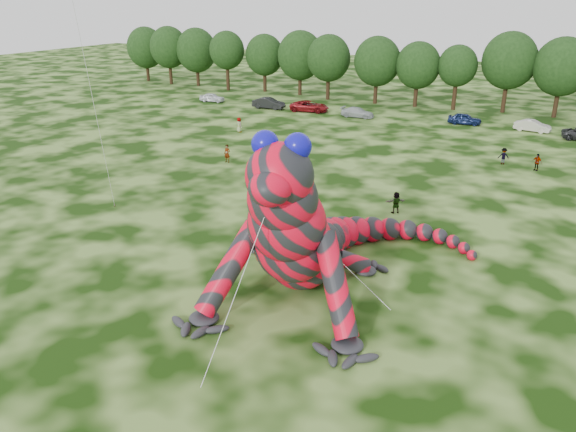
# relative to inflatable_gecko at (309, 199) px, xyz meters

# --- Properties ---
(ground) EXTENTS (240.00, 240.00, 0.00)m
(ground) POSITION_rel_inflatable_gecko_xyz_m (-4.60, -3.58, -4.74)
(ground) COLOR #16330A
(ground) RESTS_ON ground
(inflatable_gecko) EXTENTS (18.78, 21.26, 9.47)m
(inflatable_gecko) POSITION_rel_inflatable_gecko_xyz_m (0.00, 0.00, 0.00)
(inflatable_gecko) COLOR red
(inflatable_gecko) RESTS_ON ground
(tree_0) EXTENTS (6.91, 6.22, 9.51)m
(tree_0) POSITION_rel_inflatable_gecko_xyz_m (-59.16, 55.66, 0.02)
(tree_0) COLOR black
(tree_0) RESTS_ON ground
(tree_1) EXTENTS (6.74, 6.07, 9.81)m
(tree_1) POSITION_rel_inflatable_gecko_xyz_m (-52.95, 54.48, 0.17)
(tree_1) COLOR black
(tree_1) RESTS_ON ground
(tree_2) EXTENTS (7.04, 6.34, 9.64)m
(tree_2) POSITION_rel_inflatable_gecko_xyz_m (-47.62, 55.19, 0.09)
(tree_2) COLOR black
(tree_2) RESTS_ON ground
(tree_3) EXTENTS (5.81, 5.23, 9.44)m
(tree_3) POSITION_rel_inflatable_gecko_xyz_m (-40.32, 53.49, -0.02)
(tree_3) COLOR black
(tree_3) RESTS_ON ground
(tree_4) EXTENTS (6.22, 5.60, 9.06)m
(tree_4) POSITION_rel_inflatable_gecko_xyz_m (-34.24, 55.14, -0.21)
(tree_4) COLOR black
(tree_4) RESTS_ON ground
(tree_5) EXTENTS (7.16, 6.44, 9.80)m
(tree_5) POSITION_rel_inflatable_gecko_xyz_m (-27.72, 54.86, 0.16)
(tree_5) COLOR black
(tree_5) RESTS_ON ground
(tree_6) EXTENTS (6.52, 5.86, 9.49)m
(tree_6) POSITION_rel_inflatable_gecko_xyz_m (-22.16, 53.11, 0.01)
(tree_6) COLOR black
(tree_6) RESTS_ON ground
(tree_7) EXTENTS (6.68, 6.01, 9.48)m
(tree_7) POSITION_rel_inflatable_gecko_xyz_m (-14.68, 53.23, 0.00)
(tree_7) COLOR black
(tree_7) RESTS_ON ground
(tree_8) EXTENTS (6.14, 5.53, 8.94)m
(tree_8) POSITION_rel_inflatable_gecko_xyz_m (-8.82, 53.41, -0.26)
(tree_8) COLOR black
(tree_8) RESTS_ON ground
(tree_9) EXTENTS (5.27, 4.74, 8.68)m
(tree_9) POSITION_rel_inflatable_gecko_xyz_m (-3.53, 53.77, -0.40)
(tree_9) COLOR black
(tree_9) RESTS_ON ground
(tree_10) EXTENTS (7.09, 6.38, 10.50)m
(tree_10) POSITION_rel_inflatable_gecko_xyz_m (2.80, 55.00, 0.52)
(tree_10) COLOR black
(tree_10) RESTS_ON ground
(tree_11) EXTENTS (7.01, 6.31, 10.07)m
(tree_11) POSITION_rel_inflatable_gecko_xyz_m (9.19, 54.62, 0.30)
(tree_11) COLOR black
(tree_11) RESTS_ON ground
(car_0) EXTENTS (3.91, 2.14, 1.26)m
(car_0) POSITION_rel_inflatable_gecko_xyz_m (-36.51, 43.35, -4.11)
(car_0) COLOR white
(car_0) RESTS_ON ground
(car_1) EXTENTS (4.65, 1.85, 1.50)m
(car_1) POSITION_rel_inflatable_gecko_xyz_m (-26.50, 42.63, -3.98)
(car_1) COLOR black
(car_1) RESTS_ON ground
(car_2) EXTENTS (5.55, 3.17, 1.46)m
(car_2) POSITION_rel_inflatable_gecko_xyz_m (-20.55, 43.32, -4.01)
(car_2) COLOR maroon
(car_2) RESTS_ON ground
(car_3) EXTENTS (4.33, 1.82, 1.25)m
(car_3) POSITION_rel_inflatable_gecko_xyz_m (-13.44, 42.84, -4.11)
(car_3) COLOR #B0B6BA
(car_3) RESTS_ON ground
(car_4) EXTENTS (4.11, 1.98, 1.35)m
(car_4) POSITION_rel_inflatable_gecko_xyz_m (-0.27, 44.95, -4.06)
(car_4) COLOR navy
(car_4) RESTS_ON ground
(car_5) EXTENTS (4.17, 1.96, 1.32)m
(car_5) POSITION_rel_inflatable_gecko_xyz_m (7.50, 44.63, -4.08)
(car_5) COLOR beige
(car_5) RESTS_ON ground
(spectator_2) EXTENTS (1.13, 0.85, 1.56)m
(spectator_2) POSITION_rel_inflatable_gecko_xyz_m (6.44, 28.98, -3.96)
(spectator_2) COLOR gray
(spectator_2) RESTS_ON ground
(spectator_1) EXTENTS (0.93, 0.77, 1.72)m
(spectator_1) POSITION_rel_inflatable_gecko_xyz_m (-14.51, 21.71, -3.87)
(spectator_1) COLOR gray
(spectator_1) RESTS_ON ground
(spectator_3) EXTENTS (0.98, 0.74, 1.55)m
(spectator_3) POSITION_rel_inflatable_gecko_xyz_m (9.41, 28.27, -3.96)
(spectator_3) COLOR gray
(spectator_3) RESTS_ON ground
(spectator_4) EXTENTS (0.97, 0.85, 1.68)m
(spectator_4) POSITION_rel_inflatable_gecko_xyz_m (-22.60, 28.69, -3.90)
(spectator_4) COLOR gray
(spectator_4) RESTS_ON ground
(spectator_5) EXTENTS (1.46, 1.32, 1.61)m
(spectator_5) POSITION_rel_inflatable_gecko_xyz_m (1.30, 12.11, -3.93)
(spectator_5) COLOR gray
(spectator_5) RESTS_ON ground
(spectator_0) EXTENTS (0.63, 0.41, 1.71)m
(spectator_0) POSITION_rel_inflatable_gecko_xyz_m (-16.91, 17.53, -3.88)
(spectator_0) COLOR gray
(spectator_0) RESTS_ON ground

